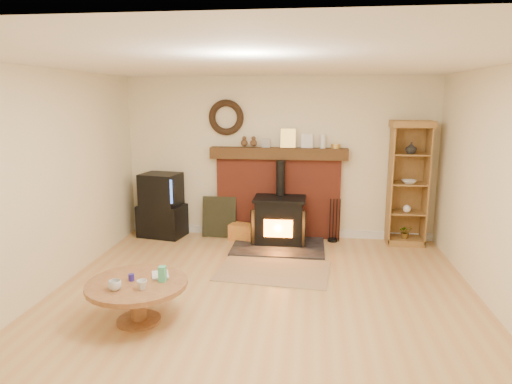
# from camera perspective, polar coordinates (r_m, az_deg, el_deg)

# --- Properties ---
(ground) EXTENTS (5.50, 5.50, 0.00)m
(ground) POSITION_cam_1_polar(r_m,az_deg,el_deg) (5.16, 0.44, -14.33)
(ground) COLOR tan
(ground) RESTS_ON ground
(room_shell) EXTENTS (5.02, 5.52, 2.61)m
(room_shell) POSITION_cam_1_polar(r_m,az_deg,el_deg) (4.76, 0.39, 5.11)
(room_shell) COLOR beige
(room_shell) RESTS_ON ground
(chimney_breast) EXTENTS (2.20, 0.22, 1.78)m
(chimney_breast) POSITION_cam_1_polar(r_m,az_deg,el_deg) (7.43, 2.79, 0.37)
(chimney_breast) COLOR maroon
(chimney_breast) RESTS_ON ground
(wood_stove) EXTENTS (1.40, 1.00, 1.30)m
(wood_stove) POSITION_cam_1_polar(r_m,az_deg,el_deg) (7.15, 2.94, -3.71)
(wood_stove) COLOR black
(wood_stove) RESTS_ON ground
(area_rug) EXTENTS (1.54, 1.14, 0.01)m
(area_rug) POSITION_cam_1_polar(r_m,az_deg,el_deg) (6.16, 2.21, -9.81)
(area_rug) COLOR brown
(area_rug) RESTS_ON ground
(tv_unit) EXTENTS (0.80, 0.62, 1.05)m
(tv_unit) POSITION_cam_1_polar(r_m,az_deg,el_deg) (7.68, -11.70, -1.77)
(tv_unit) COLOR black
(tv_unit) RESTS_ON ground
(curio_cabinet) EXTENTS (0.62, 0.45, 1.93)m
(curio_cabinet) POSITION_cam_1_polar(r_m,az_deg,el_deg) (7.43, 18.42, 1.05)
(curio_cabinet) COLOR brown
(curio_cabinet) RESTS_ON ground
(firelog_box) EXTENTS (0.47, 0.36, 0.26)m
(firelog_box) POSITION_cam_1_polar(r_m,az_deg,el_deg) (7.40, -1.63, -5.04)
(firelog_box) COLOR yellow
(firelog_box) RESTS_ON ground
(leaning_painting) EXTENTS (0.56, 0.15, 0.67)m
(leaning_painting) POSITION_cam_1_polar(r_m,az_deg,el_deg) (7.56, -4.62, -3.11)
(leaning_painting) COLOR black
(leaning_painting) RESTS_ON ground
(fire_tools) EXTENTS (0.19, 0.16, 0.70)m
(fire_tools) POSITION_cam_1_polar(r_m,az_deg,el_deg) (7.42, 9.66, -4.96)
(fire_tools) COLOR black
(fire_tools) RESTS_ON ground
(coffee_table) EXTENTS (1.02, 1.02, 0.59)m
(coffee_table) POSITION_cam_1_polar(r_m,az_deg,el_deg) (4.88, -14.62, -11.72)
(coffee_table) COLOR brown
(coffee_table) RESTS_ON ground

